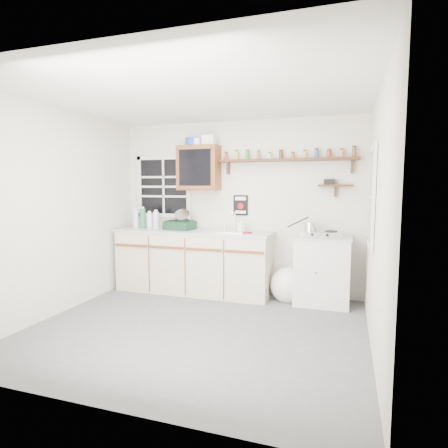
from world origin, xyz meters
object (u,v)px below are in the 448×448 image
(upper_cabinet, at_px, (199,168))
(dish_rack, at_px, (181,223))
(hotplate, at_px, (321,233))
(right_cabinet, at_px, (322,270))
(main_cabinet, at_px, (194,261))
(spice_shelf, at_px, (288,159))

(upper_cabinet, distance_m, dish_rack, 0.85)
(upper_cabinet, xyz_separation_m, hotplate, (1.77, -0.14, -0.88))
(right_cabinet, bearing_deg, dish_rack, -179.83)
(right_cabinet, relative_size, hotplate, 1.67)
(main_cabinet, xyz_separation_m, dish_rack, (-0.21, 0.02, 0.56))
(main_cabinet, xyz_separation_m, upper_cabinet, (0.03, 0.14, 1.36))
(upper_cabinet, relative_size, hotplate, 1.19)
(upper_cabinet, height_order, dish_rack, upper_cabinet)
(spice_shelf, bearing_deg, upper_cabinet, -176.93)
(dish_rack, relative_size, hotplate, 0.83)
(upper_cabinet, xyz_separation_m, dish_rack, (-0.24, -0.12, -0.81))
(main_cabinet, relative_size, hotplate, 4.24)
(main_cabinet, height_order, dish_rack, dish_rack)
(right_cabinet, distance_m, dish_rack, 2.12)
(main_cabinet, height_order, hotplate, hotplate)
(spice_shelf, xyz_separation_m, hotplate, (0.48, -0.21, -0.99))
(right_cabinet, height_order, spice_shelf, spice_shelf)
(hotplate, bearing_deg, right_cabinet, 27.16)
(main_cabinet, xyz_separation_m, right_cabinet, (1.83, 0.03, -0.01))
(main_cabinet, height_order, spice_shelf, spice_shelf)
(dish_rack, bearing_deg, upper_cabinet, 35.76)
(main_cabinet, height_order, right_cabinet, main_cabinet)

